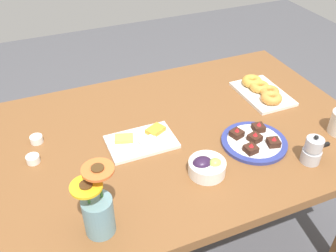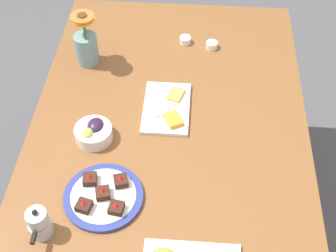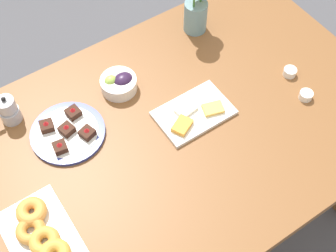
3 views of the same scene
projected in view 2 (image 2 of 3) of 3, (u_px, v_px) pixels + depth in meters
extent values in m
plane|color=#4C4C51|center=(168.00, 235.00, 2.21)|extent=(6.00, 6.00, 0.00)
cube|color=brown|center=(168.00, 137.00, 1.67)|extent=(1.60, 1.00, 0.04)
cube|color=brown|center=(98.00, 73.00, 2.45)|extent=(0.07, 0.07, 0.70)
cube|color=brown|center=(260.00, 81.00, 2.41)|extent=(0.07, 0.07, 0.70)
cylinder|color=white|center=(94.00, 133.00, 1.63)|extent=(0.13, 0.13, 0.05)
ellipsoid|color=#2D1938|center=(96.00, 126.00, 1.62)|extent=(0.07, 0.06, 0.04)
ellipsoid|color=#9EC14C|center=(88.00, 134.00, 1.59)|extent=(0.05, 0.04, 0.04)
cube|color=white|center=(166.00, 108.00, 1.73)|extent=(0.26, 0.17, 0.01)
cube|color=#EFB74C|center=(176.00, 94.00, 1.76)|extent=(0.08, 0.07, 0.01)
cube|color=white|center=(161.00, 109.00, 1.71)|extent=(0.08, 0.06, 0.01)
cube|color=orange|center=(173.00, 119.00, 1.67)|extent=(0.08, 0.08, 0.02)
cylinder|color=white|center=(212.00, 45.00, 1.96)|extent=(0.05, 0.05, 0.03)
cylinder|color=#C68923|center=(212.00, 43.00, 1.96)|extent=(0.04, 0.04, 0.01)
cylinder|color=white|center=(185.00, 40.00, 1.99)|extent=(0.05, 0.05, 0.03)
cylinder|color=maroon|center=(185.00, 38.00, 1.98)|extent=(0.04, 0.04, 0.01)
cylinder|color=navy|center=(104.00, 197.00, 1.48)|extent=(0.25, 0.25, 0.01)
cylinder|color=white|center=(103.00, 196.00, 1.47)|extent=(0.21, 0.21, 0.01)
cube|color=#381E14|center=(121.00, 181.00, 1.49)|extent=(0.05, 0.05, 0.02)
cone|color=red|center=(120.00, 177.00, 1.48)|extent=(0.02, 0.02, 0.01)
cube|color=#381E14|center=(116.00, 208.00, 1.42)|extent=(0.05, 0.05, 0.02)
cone|color=red|center=(116.00, 205.00, 1.41)|extent=(0.02, 0.02, 0.01)
cube|color=#381E14|center=(90.00, 179.00, 1.50)|extent=(0.05, 0.05, 0.02)
cone|color=red|center=(89.00, 176.00, 1.48)|extent=(0.02, 0.02, 0.01)
cube|color=#381E14|center=(84.00, 206.00, 1.43)|extent=(0.05, 0.05, 0.02)
cone|color=red|center=(83.00, 203.00, 1.41)|extent=(0.02, 0.02, 0.01)
cube|color=#381E14|center=(103.00, 193.00, 1.46)|extent=(0.05, 0.05, 0.02)
cone|color=red|center=(102.00, 190.00, 1.45)|extent=(0.02, 0.02, 0.01)
cylinder|color=#6B939E|center=(87.00, 49.00, 1.87)|extent=(0.09, 0.09, 0.13)
cylinder|color=#3D702D|center=(84.00, 29.00, 1.77)|extent=(0.01, 0.01, 0.10)
cylinder|color=orange|center=(82.00, 17.00, 1.73)|extent=(0.09, 0.09, 0.01)
cylinder|color=#472D14|center=(82.00, 15.00, 1.73)|extent=(0.04, 0.04, 0.01)
cylinder|color=#3D702D|center=(84.00, 27.00, 1.81)|extent=(0.01, 0.01, 0.06)
cylinder|color=yellow|center=(83.00, 19.00, 1.79)|extent=(0.09, 0.09, 0.01)
cylinder|color=#472D14|center=(83.00, 18.00, 1.78)|extent=(0.04, 0.04, 0.01)
cylinder|color=#B7B7BC|center=(41.00, 228.00, 1.38)|extent=(0.07, 0.07, 0.05)
cylinder|color=#B7B7BC|center=(39.00, 223.00, 1.36)|extent=(0.05, 0.05, 0.01)
cylinder|color=#B7B7BC|center=(37.00, 218.00, 1.34)|extent=(0.06, 0.06, 0.04)
sphere|color=black|center=(35.00, 212.00, 1.32)|extent=(0.02, 0.02, 0.02)
cube|color=black|center=(34.00, 238.00, 1.32)|extent=(0.04, 0.01, 0.01)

